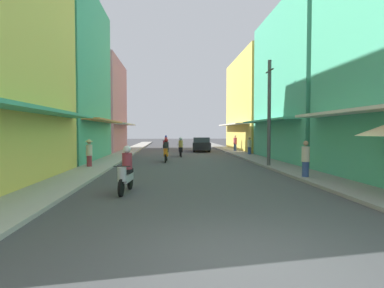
# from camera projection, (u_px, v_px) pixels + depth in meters

# --- Properties ---
(ground_plane) EXTENTS (116.40, 116.40, 0.00)m
(ground_plane) POSITION_uv_depth(u_px,v_px,m) (182.00, 155.00, 27.23)
(ground_plane) COLOR #424244
(sidewalk_left) EXTENTS (1.83, 60.91, 0.12)m
(sidewalk_left) POSITION_uv_depth(u_px,v_px,m) (122.00, 154.00, 26.85)
(sidewalk_left) COLOR #ADA89E
(sidewalk_left) RESTS_ON ground
(sidewalk_right) EXTENTS (1.83, 60.91, 0.12)m
(sidewalk_right) POSITION_uv_depth(u_px,v_px,m) (240.00, 154.00, 27.60)
(sidewalk_right) COLOR gray
(sidewalk_right) RESTS_ON ground
(building_left_mid) EXTENTS (7.05, 9.56, 11.48)m
(building_left_mid) POSITION_uv_depth(u_px,v_px,m) (54.00, 78.00, 21.47)
(building_left_mid) COLOR #4CB28C
(building_left_mid) RESTS_ON ground
(building_left_far) EXTENTS (7.05, 9.12, 9.27)m
(building_left_far) POSITION_uv_depth(u_px,v_px,m) (91.00, 106.00, 31.77)
(building_left_far) COLOR #B7727F
(building_left_far) RESTS_ON ground
(building_right_mid) EXTENTS (7.05, 10.16, 10.53)m
(building_right_mid) POSITION_uv_depth(u_px,v_px,m) (316.00, 86.00, 21.63)
(building_right_mid) COLOR #4CB28C
(building_right_mid) RESTS_ON ground
(building_right_far) EXTENTS (7.05, 12.12, 9.99)m
(building_right_far) POSITION_uv_depth(u_px,v_px,m) (264.00, 104.00, 33.48)
(building_right_far) COLOR #EFD159
(building_right_far) RESTS_ON ground
(motorbike_silver) EXTENTS (0.55, 1.81, 1.58)m
(motorbike_silver) POSITION_uv_depth(u_px,v_px,m) (126.00, 172.00, 10.38)
(motorbike_silver) COLOR black
(motorbike_silver) RESTS_ON ground
(motorbike_orange) EXTENTS (0.55, 1.81, 1.58)m
(motorbike_orange) POSITION_uv_depth(u_px,v_px,m) (166.00, 151.00, 20.97)
(motorbike_orange) COLOR black
(motorbike_orange) RESTS_ON ground
(motorbike_black) EXTENTS (0.55, 1.81, 1.58)m
(motorbike_black) POSITION_uv_depth(u_px,v_px,m) (181.00, 148.00, 25.14)
(motorbike_black) COLOR black
(motorbike_black) RESTS_ON ground
(motorbike_maroon) EXTENTS (0.72, 1.75, 1.58)m
(motorbike_maroon) POSITION_uv_depth(u_px,v_px,m) (166.00, 142.00, 38.09)
(motorbike_maroon) COLOR black
(motorbike_maroon) RESTS_ON ground
(parked_car) EXTENTS (2.07, 4.22, 1.45)m
(parked_car) POSITION_uv_depth(u_px,v_px,m) (201.00, 144.00, 31.51)
(parked_car) COLOR black
(parked_car) RESTS_ON ground
(pedestrian_foreground) EXTENTS (0.34, 0.34, 1.68)m
(pedestrian_foreground) POSITION_uv_depth(u_px,v_px,m) (235.00, 143.00, 30.92)
(pedestrian_foreground) COLOR #334C8C
(pedestrian_foreground) RESTS_ON ground
(pedestrian_far) EXTENTS (0.44, 0.44, 1.65)m
(pedestrian_far) POSITION_uv_depth(u_px,v_px,m) (89.00, 152.00, 17.09)
(pedestrian_far) COLOR #99333F
(pedestrian_far) RESTS_ON ground
(pedestrian_midway) EXTENTS (0.34, 0.34, 1.58)m
(pedestrian_midway) POSITION_uv_depth(u_px,v_px,m) (249.00, 146.00, 26.26)
(pedestrian_midway) COLOR #334C8C
(pedestrian_midway) RESTS_ON ground
(pedestrian_crossing) EXTENTS (0.34, 0.34, 1.66)m
(pedestrian_crossing) POSITION_uv_depth(u_px,v_px,m) (306.00, 160.00, 13.21)
(pedestrian_crossing) COLOR #334C8C
(pedestrian_crossing) RESTS_ON ground
(utility_pole) EXTENTS (0.20, 1.20, 6.08)m
(utility_pole) POSITION_uv_depth(u_px,v_px,m) (269.00, 113.00, 17.56)
(utility_pole) COLOR #4C4C4F
(utility_pole) RESTS_ON ground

